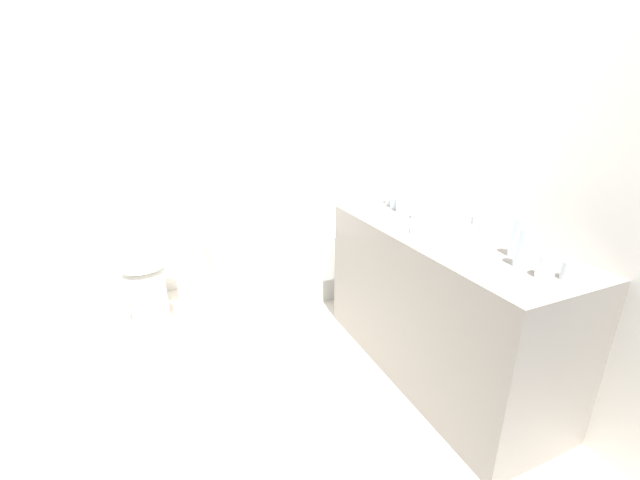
{
  "coord_description": "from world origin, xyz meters",
  "views": [
    {
      "loc": [
        -0.38,
        -2.11,
        1.64
      ],
      "look_at": [
        0.58,
        0.07,
        0.76
      ],
      "focal_mm": 22.55,
      "sensor_mm": 36.0,
      "label": 1
    }
  ],
  "objects": [
    {
      "name": "ground_plane",
      "position": [
        0.0,
        0.0,
        0.0
      ],
      "size": [
        3.84,
        3.84,
        0.0
      ],
      "primitive_type": "plane",
      "color": "beige"
    },
    {
      "name": "wall_back_tiled",
      "position": [
        0.0,
        1.37,
        1.26
      ],
      "size": [
        3.24,
        0.1,
        2.52
      ],
      "primitive_type": "cube",
      "color": "white",
      "rests_on": "ground_plane"
    },
    {
      "name": "wall_right_mirror",
      "position": [
        1.47,
        0.0,
        1.26
      ],
      "size": [
        0.1,
        3.05,
        2.52
      ],
      "primitive_type": "cube",
      "color": "white",
      "rests_on": "ground_plane"
    },
    {
      "name": "bathtub",
      "position": [
        0.69,
        0.96,
        0.3
      ],
      "size": [
        1.42,
        0.74,
        1.24
      ],
      "color": "silver",
      "rests_on": "ground_plane"
    },
    {
      "name": "toilet",
      "position": [
        -0.48,
        0.93,
        0.34
      ],
      "size": [
        0.41,
        0.5,
        0.67
      ],
      "rotation": [
        0.0,
        0.0,
        -1.65
      ],
      "color": "white",
      "rests_on": "ground_plane"
    },
    {
      "name": "vanity_counter",
      "position": [
        1.12,
        -0.46,
        0.45
      ],
      "size": [
        0.61,
        1.57,
        0.9
      ],
      "primitive_type": "cube",
      "color": "gray",
      "rests_on": "ground_plane"
    },
    {
      "name": "sink_basin",
      "position": [
        1.09,
        -0.46,
        0.92
      ],
      "size": [
        0.35,
        0.35,
        0.04
      ],
      "primitive_type": "cylinder",
      "color": "white",
      "rests_on": "vanity_counter"
    },
    {
      "name": "sink_faucet",
      "position": [
        1.3,
        -0.46,
        0.93
      ],
      "size": [
        0.1,
        0.15,
        0.09
      ],
      "color": "#B8B8BD",
      "rests_on": "vanity_counter"
    },
    {
      "name": "water_bottle_0",
      "position": [
        1.2,
        -0.85,
        1.0
      ],
      "size": [
        0.07,
        0.07,
        0.21
      ],
      "color": "silver",
      "rests_on": "vanity_counter"
    },
    {
      "name": "water_bottle_1",
      "position": [
        1.12,
        -0.95,
        0.99
      ],
      "size": [
        0.06,
        0.06,
        0.2
      ],
      "color": "silver",
      "rests_on": "vanity_counter"
    },
    {
      "name": "water_bottle_2",
      "position": [
        1.14,
        0.01,
        0.99
      ],
      "size": [
        0.07,
        0.07,
        0.2
      ],
      "color": "silver",
      "rests_on": "vanity_counter"
    },
    {
      "name": "water_bottle_3",
      "position": [
        1.15,
        0.11,
        0.99
      ],
      "size": [
        0.06,
        0.06,
        0.2
      ],
      "color": "silver",
      "rests_on": "vanity_counter"
    },
    {
      "name": "water_bottle_4",
      "position": [
        1.18,
        0.21,
        0.98
      ],
      "size": [
        0.07,
        0.07,
        0.18
      ],
      "color": "silver",
      "rests_on": "vanity_counter"
    },
    {
      "name": "drinking_glass_0",
      "position": [
        1.14,
        -0.16,
        0.94
      ],
      "size": [
        0.08,
        0.08,
        0.09
      ],
      "primitive_type": "cylinder",
      "color": "white",
      "rests_on": "vanity_counter"
    },
    {
      "name": "drinking_glass_1",
      "position": [
        1.19,
        -1.13,
        0.94
      ],
      "size": [
        0.07,
        0.07,
        0.08
      ],
      "primitive_type": "cylinder",
      "color": "white",
      "rests_on": "vanity_counter"
    },
    {
      "name": "drinking_glass_2",
      "position": [
        1.12,
        -1.07,
        0.95
      ],
      "size": [
        0.08,
        0.08,
        0.1
      ],
      "primitive_type": "cylinder",
      "color": "white",
      "rests_on": "vanity_counter"
    },
    {
      "name": "toilet_paper_roll",
      "position": [
        -0.74,
        0.83,
        0.06
      ],
      "size": [
        0.11,
        0.11,
        0.12
      ],
      "primitive_type": "cylinder",
      "color": "white",
      "rests_on": "ground_plane"
    }
  ]
}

